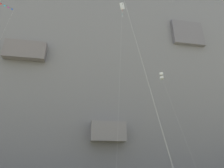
# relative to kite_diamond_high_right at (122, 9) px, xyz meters

# --- Properties ---
(cliff_face) EXTENTS (180.00, 29.71, 68.54)m
(cliff_face) POSITION_rel_kite_diamond_high_right_xyz_m (-0.01, 33.22, 1.87)
(cliff_face) COLOR gray
(cliff_face) RESTS_ON ground
(kite_diamond_high_right) EXTENTS (3.44, 6.11, 34.51)m
(kite_diamond_high_right) POSITION_rel_kite_diamond_high_right_xyz_m (0.00, 0.00, 0.00)
(kite_diamond_high_right) COLOR white
(kite_diamond_high_right) RESTS_ON ground
(kite_box_mid_left) EXTENTS (3.11, 4.14, 19.28)m
(kite_box_mid_left) POSITION_rel_kite_diamond_high_right_xyz_m (8.45, 2.53, -13.88)
(kite_box_mid_left) COLOR white
(kite_box_mid_left) RESTS_ON ground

